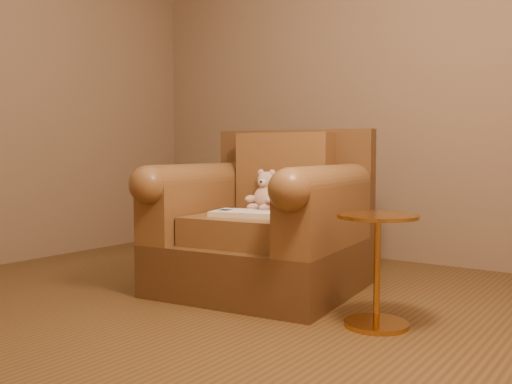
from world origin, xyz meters
The scene contains 5 objects.
floor centered at (0.00, 0.00, 0.00)m, with size 4.00×4.00×0.00m, color brown.
armchair centered at (0.02, 0.66, 0.38)m, with size 1.20×1.15×0.98m.
teddy_bear centered at (-0.04, 0.74, 0.57)m, with size 0.19×0.22×0.27m.
guidebook centered at (0.06, 0.43, 0.48)m, with size 0.45×0.33×0.03m.
side_table centered at (0.89, 0.33, 0.29)m, with size 0.39×0.39×0.54m.
Camera 1 is at (1.97, -2.19, 0.83)m, focal length 40.00 mm.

